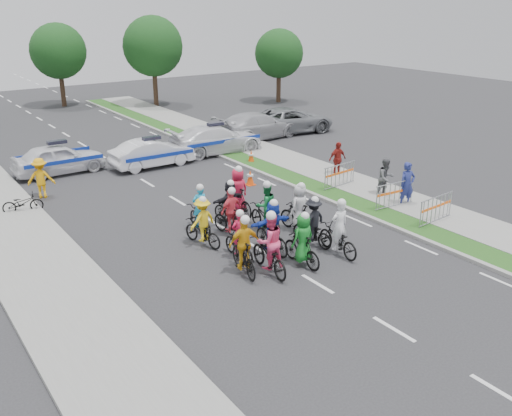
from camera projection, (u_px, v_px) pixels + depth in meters
ground at (318, 284)px, 16.91m from camera, size 90.00×90.00×0.00m
curb_right at (333, 203)px, 23.47m from camera, size 0.20×60.00×0.12m
grass_strip at (346, 199)px, 23.84m from camera, size 1.20×60.00×0.11m
sidewalk_right at (376, 191)px, 24.80m from camera, size 2.40×60.00×0.13m
sidewalk_left at (46, 276)px, 17.27m from camera, size 3.00×60.00×0.13m
rider_0 at (338, 236)px, 18.68m from camera, size 0.80×1.97×1.96m
rider_1 at (302, 244)px, 17.86m from camera, size 0.77×1.74×1.83m
rider_2 at (269, 250)px, 17.36m from camera, size 0.93×2.08×2.06m
rider_3 at (244, 251)px, 17.31m from camera, size 1.04×1.92×1.94m
rider_4 at (312, 226)px, 19.37m from camera, size 1.06×1.82×1.78m
rider_5 at (272, 230)px, 18.74m from camera, size 1.52×1.82×1.90m
rider_6 at (239, 242)px, 18.37m from camera, size 0.66×1.71×1.72m
rider_7 at (299, 212)px, 20.47m from camera, size 0.86×1.85×1.89m
rider_8 at (265, 213)px, 20.51m from camera, size 0.84×1.93×1.94m
rider_9 at (231, 217)px, 20.12m from camera, size 0.98×1.81×1.84m
rider_10 at (202, 226)px, 19.34m from camera, size 1.09×1.85×1.79m
rider_11 at (230, 206)px, 21.11m from camera, size 1.46×1.74×1.77m
rider_12 at (200, 215)px, 20.57m from camera, size 0.80×1.84×1.82m
rider_13 at (238, 196)px, 21.99m from camera, size 0.85×1.93×2.03m
police_car_0 at (59, 159)px, 27.32m from camera, size 4.36×1.85×1.47m
police_car_1 at (152, 153)px, 28.47m from camera, size 4.22×1.54×1.38m
police_car_2 at (216, 139)px, 30.96m from camera, size 5.40×2.47×1.53m
civilian_sedan at (257, 126)px, 34.07m from camera, size 5.75×2.84×1.61m
civilian_suv at (290, 120)px, 35.71m from camera, size 5.97×3.35×1.57m
spectator_0 at (407, 185)px, 22.93m from camera, size 0.76×0.59×1.84m
spectator_1 at (386, 178)px, 24.04m from camera, size 0.89×0.73×1.69m
spectator_2 at (337, 159)px, 26.93m from camera, size 0.98×0.45×1.65m
marshal_hiviz at (41, 178)px, 23.95m from camera, size 1.28×1.04×1.73m
barrier_0 at (436, 210)px, 21.17m from camera, size 2.04×0.67×1.12m
barrier_1 at (395, 196)px, 22.73m from camera, size 2.03×0.62×1.12m
barrier_2 at (340, 176)px, 25.22m from camera, size 2.04×0.73×1.12m
cone_0 at (250, 178)px, 25.78m from camera, size 0.40×0.40×0.70m
cone_1 at (251, 157)px, 29.18m from camera, size 0.40×0.40×0.70m
parked_bike at (23, 203)px, 22.40m from camera, size 1.61×0.88×0.80m
tree_1 at (153, 46)px, 43.29m from camera, size 4.55×4.55×6.82m
tree_2 at (279, 54)px, 45.25m from camera, size 3.85×3.85×5.77m
tree_4 at (58, 51)px, 43.29m from camera, size 4.20×4.20×6.30m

